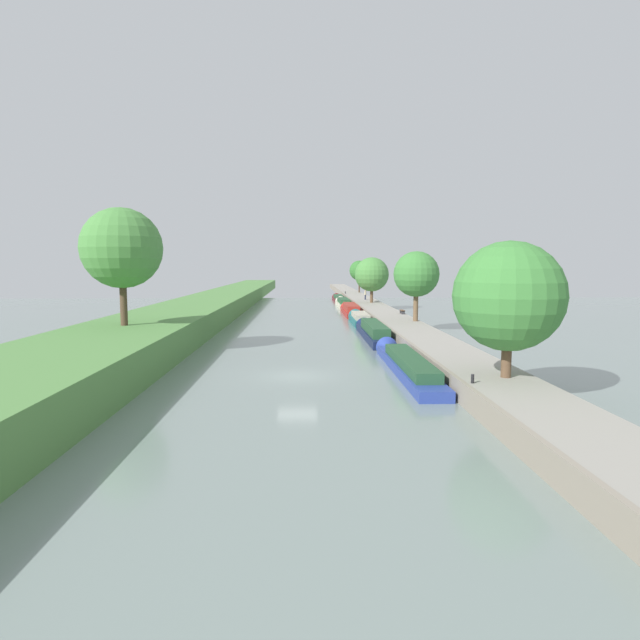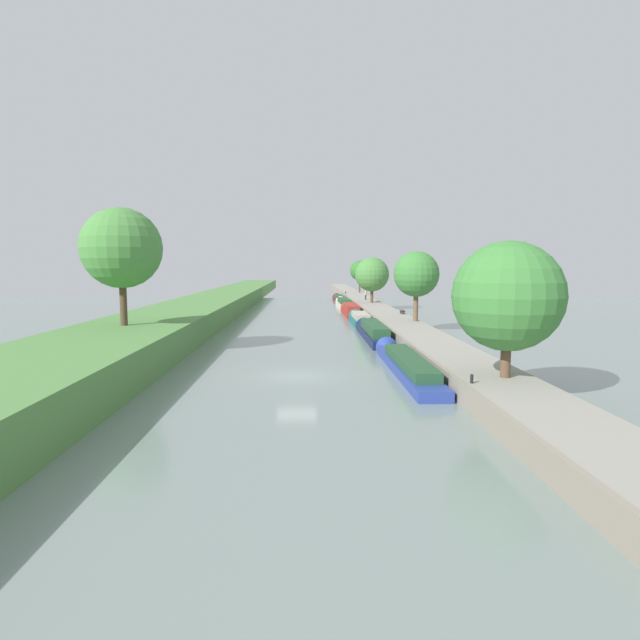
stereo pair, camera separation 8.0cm
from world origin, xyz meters
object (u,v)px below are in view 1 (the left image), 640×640
park_bench (402,311)px  narrowboat_cream (343,303)px  narrowboat_blue (406,363)px  narrowboat_maroon (338,298)px  mooring_bollard_near (473,379)px  mooring_bollard_far (345,293)px  person_walking (365,295)px  narrowboat_teal (359,319)px  narrowboat_red (350,310)px  narrowboat_navy (373,331)px

park_bench → narrowboat_cream: bearing=101.1°
narrowboat_blue → narrowboat_cream: (-0.18, 55.10, 0.07)m
narrowboat_maroon → narrowboat_blue: bearing=-89.9°
mooring_bollard_near → mooring_bollard_far: bearing=90.0°
person_walking → mooring_bollard_far: bearing=95.7°
narrowboat_teal → narrowboat_maroon: bearing=90.1°
narrowboat_cream → mooring_bollard_far: size_ratio=30.13×
narrowboat_teal → park_bench: park_bench is taller
narrowboat_teal → mooring_bollard_near: size_ratio=22.90×
narrowboat_cream → mooring_bollard_near: 63.89m
narrowboat_teal → narrowboat_red: size_ratio=0.74×
narrowboat_navy → person_walking: bearing=84.5°
narrowboat_blue → mooring_bollard_near: size_ratio=36.89×
narrowboat_red → park_bench: bearing=-66.9°
park_bench → narrowboat_maroon: bearing=97.4°
narrowboat_red → person_walking: size_ratio=8.34×
narrowboat_red → mooring_bollard_far: bearing=86.8°
narrowboat_navy → mooring_bollard_far: mooring_bollard_far is taller
park_bench → narrowboat_red: bearing=113.1°
narrowboat_teal → park_bench: bearing=-2.8°
narrowboat_teal → person_walking: (3.67, 25.88, 1.46)m
narrowboat_navy → narrowboat_red: size_ratio=1.09×
narrowboat_navy → person_walking: size_ratio=9.05×
narrowboat_cream → narrowboat_maroon: bearing=89.9°
narrowboat_blue → narrowboat_navy: size_ratio=1.11×
narrowboat_red → narrowboat_cream: narrowboat_red is taller
narrowboat_cream → park_bench: park_bench is taller
narrowboat_maroon → park_bench: bearing=-82.6°
narrowboat_teal → narrowboat_cream: (-0.08, 26.28, 0.02)m
person_walking → park_bench: person_walking is taller
mooring_bollard_near → mooring_bollard_far: (0.00, 82.61, 0.00)m
narrowboat_blue → mooring_bollard_near: (1.65, -8.76, 0.87)m
narrowboat_navy → narrowboat_red: 24.94m
narrowboat_maroon → narrowboat_navy: bearing=-90.0°
narrowboat_cream → person_walking: 4.03m
narrowboat_red → narrowboat_teal: bearing=-89.7°
narrowboat_red → park_bench: (5.21, -12.24, 0.88)m
narrowboat_red → mooring_bollard_far: (1.82, 33.04, 0.76)m
narrowboat_blue → park_bench: 29.02m
narrowboat_teal → mooring_bollard_far: size_ratio=22.90×
narrowboat_blue → narrowboat_navy: narrowboat_navy is taller
narrowboat_maroon → mooring_bollard_far: (1.80, 5.35, 0.88)m
mooring_bollard_near → person_walking: bearing=88.3°
mooring_bollard_near → narrowboat_teal: bearing=92.7°
person_walking → narrowboat_maroon: bearing=105.1°
narrowboat_red → narrowboat_maroon: bearing=89.9°
park_bench → person_walking: bearing=93.2°
mooring_bollard_near → mooring_bollard_far: size_ratio=1.00×
mooring_bollard_far → park_bench: (3.39, -45.28, 0.12)m
narrowboat_teal → mooring_bollard_far: 45.07m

